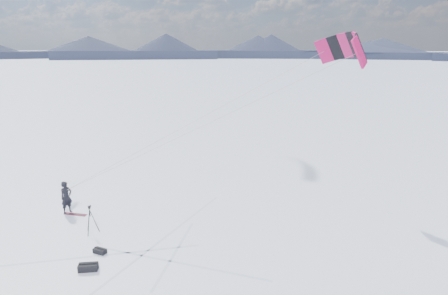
% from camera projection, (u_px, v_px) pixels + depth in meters
% --- Properties ---
extents(ground, '(1800.00, 1800.00, 0.00)m').
position_uv_depth(ground, '(65.00, 242.00, 18.32)').
color(ground, white).
extents(horizon_hills, '(704.47, 706.88, 10.07)m').
position_uv_depth(horizon_hills, '(54.00, 157.00, 17.18)').
color(horizon_hills, '#1A1E31').
rests_on(horizon_hills, ground).
extents(snow_tracks, '(13.93, 9.84, 0.01)m').
position_uv_depth(snow_tracks, '(30.00, 238.00, 18.73)').
color(snow_tracks, '#B1BDD9').
rests_on(snow_tracks, ground).
extents(snowkiter, '(0.70, 0.82, 1.89)m').
position_uv_depth(snowkiter, '(68.00, 212.00, 21.64)').
color(snowkiter, black).
rests_on(snowkiter, ground).
extents(snowboard, '(1.37, 0.32, 0.04)m').
position_uv_depth(snowboard, '(75.00, 214.00, 21.37)').
color(snowboard, maroon).
rests_on(snowboard, ground).
extents(tripod, '(0.69, 0.60, 1.50)m').
position_uv_depth(tripod, '(90.00, 216.00, 19.03)').
color(tripod, black).
rests_on(tripod, ground).
extents(gear_bag_a, '(0.88, 0.59, 0.36)m').
position_uv_depth(gear_bag_a, '(88.00, 267.00, 16.00)').
color(gear_bag_a, black).
rests_on(gear_bag_a, ground).
extents(gear_bag_b, '(0.66, 0.43, 0.28)m').
position_uv_depth(gear_bag_b, '(100.00, 251.00, 17.34)').
color(gear_bag_b, black).
rests_on(gear_bag_b, ground).
extents(power_kite, '(16.46, 6.61, 8.73)m').
position_uv_depth(power_kite, '(345.00, 49.00, 20.36)').
color(power_kite, '#C91158').
rests_on(power_kite, ground).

